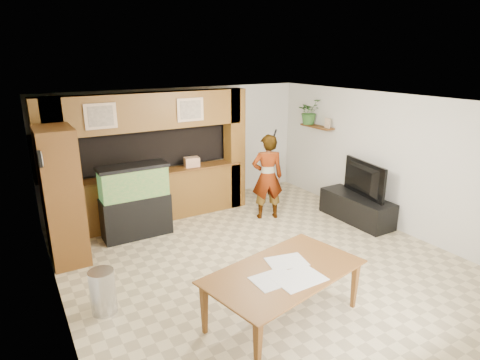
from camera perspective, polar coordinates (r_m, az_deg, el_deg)
floor at (r=6.84m, az=2.61°, el=-11.23°), size 6.50×6.50×0.00m
ceiling at (r=6.04m, az=2.96°, el=10.97°), size 6.50×6.50×0.00m
wall_back at (r=9.11m, az=-8.54°, el=4.69°), size 6.00×0.00×6.00m
wall_left at (r=5.39m, az=-25.12°, el=-5.82°), size 0.00×6.50×6.50m
wall_right at (r=8.30m, az=20.39°, el=2.52°), size 0.00×6.50×6.50m
partition at (r=8.24m, az=-13.02°, el=3.17°), size 4.20×0.99×2.60m
wall_clock at (r=6.17m, az=-26.56°, el=2.68°), size 0.05×0.25×0.25m
wall_shelf at (r=9.43m, az=10.90°, el=7.47°), size 0.25×0.90×0.04m
pantry_cabinet at (r=7.02m, az=-24.02°, el=-2.12°), size 0.56×0.91×2.22m
trash_can at (r=5.74m, az=-18.92°, el=-14.81°), size 0.33×0.33×0.61m
aquarium at (r=7.66m, az=-14.66°, el=-3.04°), size 1.25×0.47×1.38m
tv_stand at (r=8.58m, az=16.23°, el=-3.86°), size 0.58×1.59×0.53m
television at (r=8.39m, az=16.58°, el=0.09°), size 0.38×1.24×0.71m
photo_frame at (r=9.16m, az=12.34°, el=7.91°), size 0.05×0.16×0.22m
potted_plant at (r=9.56m, az=9.81°, el=9.57°), size 0.61×0.56×0.59m
person at (r=8.21m, az=3.91°, el=0.45°), size 0.76×0.64×1.77m
microphone at (r=7.89m, az=5.01°, el=6.66°), size 0.03×0.10×0.16m
dining_table at (r=5.30m, az=6.49°, el=-16.14°), size 2.19×1.50×0.71m
newspaper_a at (r=4.94m, az=4.88°, el=-13.88°), size 0.53×0.38×0.01m
newspaper_b at (r=4.99m, az=8.35°, el=-13.67°), size 0.60×0.45×0.01m
newspaper_c at (r=5.33m, az=6.63°, el=-11.45°), size 0.56×0.46×0.01m
counter_box at (r=8.40m, az=-6.88°, el=2.56°), size 0.32×0.23×0.20m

